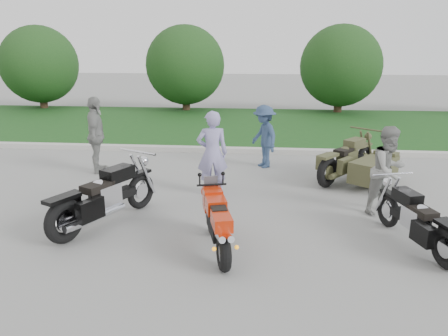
# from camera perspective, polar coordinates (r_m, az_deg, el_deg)

# --- Properties ---
(ground) EXTENTS (80.00, 80.00, 0.00)m
(ground) POSITION_cam_1_polar(r_m,az_deg,el_deg) (7.54, -0.41, -9.13)
(ground) COLOR gray
(ground) RESTS_ON ground
(curb) EXTENTS (60.00, 0.30, 0.15)m
(curb) POSITION_cam_1_polar(r_m,az_deg,el_deg) (13.18, 2.21, 2.33)
(curb) COLOR #B9B7AE
(curb) RESTS_ON ground
(grass_strip) EXTENTS (60.00, 8.00, 0.14)m
(grass_strip) POSITION_cam_1_polar(r_m,az_deg,el_deg) (17.23, 3.00, 5.59)
(grass_strip) COLOR #24541C
(grass_strip) RESTS_ON ground
(tree_far_left) EXTENTS (3.60, 3.60, 4.00)m
(tree_far_left) POSITION_cam_1_polar(r_m,az_deg,el_deg) (22.95, -22.96, 12.34)
(tree_far_left) COLOR #3F2B1C
(tree_far_left) RESTS_ON ground
(tree_mid_left) EXTENTS (3.60, 3.60, 4.00)m
(tree_mid_left) POSITION_cam_1_polar(r_m,az_deg,el_deg) (20.64, -5.07, 13.23)
(tree_mid_left) COLOR #3F2B1C
(tree_mid_left) RESTS_ON ground
(tree_mid_right) EXTENTS (3.60, 3.60, 4.00)m
(tree_mid_right) POSITION_cam_1_polar(r_m,az_deg,el_deg) (20.57, 15.00, 12.75)
(tree_mid_right) COLOR #3F2B1C
(tree_mid_right) RESTS_ON ground
(sportbike_red) EXTENTS (0.66, 1.82, 0.88)m
(sportbike_red) POSITION_cam_1_polar(r_m,az_deg,el_deg) (6.87, -0.86, -7.02)
(sportbike_red) COLOR black
(sportbike_red) RESTS_ON ground
(cruiser_left) EXTENTS (1.29, 2.39, 0.99)m
(cruiser_left) POSITION_cam_1_polar(r_m,az_deg,el_deg) (8.13, -15.71, -3.97)
(cruiser_left) COLOR black
(cruiser_left) RESTS_ON ground
(cruiser_right) EXTENTS (0.83, 2.14, 0.84)m
(cruiser_right) POSITION_cam_1_polar(r_m,az_deg,el_deg) (7.70, 24.15, -6.56)
(cruiser_right) COLOR black
(cruiser_right) RESTS_ON ground
(cruiser_sidecar) EXTENTS (2.02, 2.26, 0.95)m
(cruiser_sidecar) POSITION_cam_1_polar(r_m,az_deg,el_deg) (10.66, 17.51, 0.29)
(cruiser_sidecar) COLOR black
(cruiser_sidecar) RESTS_ON ground
(person_stripe) EXTENTS (0.75, 0.56, 1.84)m
(person_stripe) POSITION_cam_1_polar(r_m,az_deg,el_deg) (9.36, -1.54, 1.93)
(person_stripe) COLOR #938BBE
(person_stripe) RESTS_ON ground
(person_grey) EXTENTS (1.05, 1.02, 1.71)m
(person_grey) POSITION_cam_1_polar(r_m,az_deg,el_deg) (8.91, 20.69, -0.29)
(person_grey) COLOR gray
(person_grey) RESTS_ON ground
(person_denim) EXTENTS (1.06, 1.23, 1.65)m
(person_denim) POSITION_cam_1_polar(r_m,az_deg,el_deg) (11.55, 5.25, 4.12)
(person_denim) COLOR navy
(person_denim) RESTS_ON ground
(person_back) EXTENTS (0.76, 1.22, 1.93)m
(person_back) POSITION_cam_1_polar(r_m,az_deg,el_deg) (11.42, -16.36, 4.11)
(person_back) COLOR gray
(person_back) RESTS_ON ground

